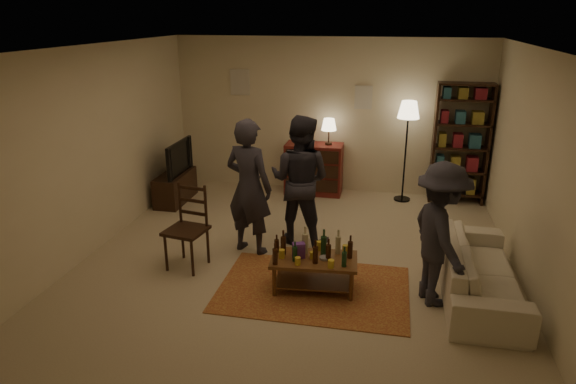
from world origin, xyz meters
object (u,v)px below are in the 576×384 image
(dining_chair, at_px, (188,223))
(floor_lamp, at_px, (408,117))
(bookshelf, at_px, (460,143))
(person_right, at_px, (300,180))
(coffee_table, at_px, (313,260))
(sofa, at_px, (480,270))
(person_by_sofa, at_px, (440,235))
(tv_stand, at_px, (175,180))
(dresser, at_px, (314,167))
(person_left, at_px, (249,187))

(dining_chair, xyz_separation_m, floor_lamp, (2.68, 3.01, 0.88))
(bookshelf, bearing_deg, person_right, -137.48)
(coffee_table, xyz_separation_m, sofa, (1.88, 0.27, -0.07))
(coffee_table, xyz_separation_m, person_by_sofa, (1.38, 0.02, 0.44))
(coffee_table, bearing_deg, bookshelf, 60.84)
(dining_chair, height_order, sofa, dining_chair)
(person_by_sofa, bearing_deg, dining_chair, 65.47)
(dining_chair, bearing_deg, person_by_sofa, 4.67)
(dining_chair, height_order, person_by_sofa, person_by_sofa)
(dining_chair, distance_m, tv_stand, 2.45)
(coffee_table, height_order, floor_lamp, floor_lamp)
(sofa, bearing_deg, person_by_sofa, 116.50)
(dresser, xyz_separation_m, floor_lamp, (1.56, -0.06, 0.98))
(dresser, xyz_separation_m, bookshelf, (2.44, 0.07, 0.56))
(person_by_sofa, bearing_deg, sofa, -82.61)
(tv_stand, height_order, dresser, dresser)
(coffee_table, bearing_deg, person_by_sofa, 0.74)
(coffee_table, distance_m, tv_stand, 3.71)
(dining_chair, distance_m, sofa, 3.53)
(person_by_sofa, bearing_deg, bookshelf, -28.16)
(dresser, xyz_separation_m, person_left, (-0.48, -2.52, 0.44))
(person_left, height_order, person_by_sofa, person_left)
(dresser, height_order, person_left, person_left)
(sofa, bearing_deg, floor_lamp, 15.29)
(sofa, distance_m, person_by_sofa, 0.75)
(dresser, xyz_separation_m, sofa, (2.39, -3.11, -0.17))
(coffee_table, relative_size, floor_lamp, 0.60)
(bookshelf, distance_m, floor_lamp, 0.98)
(dining_chair, xyz_separation_m, person_by_sofa, (3.02, -0.29, 0.24))
(sofa, bearing_deg, tv_stand, 64.66)
(tv_stand, bearing_deg, person_left, -42.29)
(dresser, distance_m, person_right, 2.11)
(coffee_table, height_order, bookshelf, bookshelf)
(dresser, bearing_deg, floor_lamp, -2.33)
(coffee_table, relative_size, dining_chair, 0.95)
(bookshelf, distance_m, person_left, 3.91)
(floor_lamp, relative_size, sofa, 0.82)
(coffee_table, height_order, person_left, person_left)
(dining_chair, height_order, person_right, person_right)
(bookshelf, height_order, person_left, bookshelf)
(coffee_table, height_order, dresser, dresser)
(dining_chair, bearing_deg, dresser, 80.03)
(person_right, bearing_deg, dresser, -76.12)
(sofa, xyz_separation_m, person_right, (-2.28, 1.05, 0.60))
(person_right, bearing_deg, person_by_sofa, 154.46)
(sofa, bearing_deg, dining_chair, 89.41)
(floor_lamp, bearing_deg, person_right, -125.81)
(person_by_sofa, bearing_deg, coffee_table, 71.62)
(tv_stand, xyz_separation_m, floor_lamp, (3.81, 0.85, 1.07))
(bookshelf, bearing_deg, person_left, -138.41)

